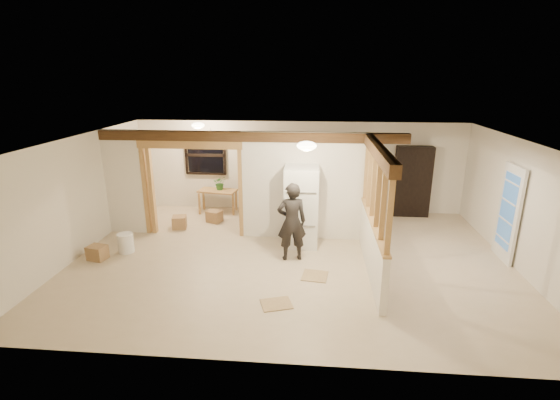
# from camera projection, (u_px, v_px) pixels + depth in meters

# --- Properties ---
(floor) EXTENTS (9.00, 6.50, 0.01)m
(floor) POSITION_uv_depth(u_px,v_px,m) (291.00, 259.00, 8.54)
(floor) COLOR #C7B294
(floor) RESTS_ON ground
(ceiling) EXTENTS (9.00, 6.50, 0.01)m
(ceiling) POSITION_uv_depth(u_px,v_px,m) (292.00, 140.00, 7.79)
(ceiling) COLOR white
(wall_back) EXTENTS (9.00, 0.01, 2.50)m
(wall_back) POSITION_uv_depth(u_px,v_px,m) (298.00, 167.00, 11.26)
(wall_back) COLOR beige
(wall_back) RESTS_ON floor
(wall_front) EXTENTS (9.00, 0.01, 2.50)m
(wall_front) POSITION_uv_depth(u_px,v_px,m) (276.00, 280.00, 5.07)
(wall_front) COLOR beige
(wall_front) RESTS_ON floor
(wall_left) EXTENTS (0.01, 6.50, 2.50)m
(wall_left) POSITION_uv_depth(u_px,v_px,m) (78.00, 196.00, 8.54)
(wall_left) COLOR beige
(wall_left) RESTS_ON floor
(wall_right) EXTENTS (0.01, 6.50, 2.50)m
(wall_right) POSITION_uv_depth(u_px,v_px,m) (524.00, 208.00, 7.79)
(wall_right) COLOR beige
(wall_right) RESTS_ON floor
(partition_left_stub) EXTENTS (0.90, 0.12, 2.50)m
(partition_left_stub) POSITION_uv_depth(u_px,v_px,m) (125.00, 182.00, 9.64)
(partition_left_stub) COLOR white
(partition_left_stub) RESTS_ON floor
(partition_center) EXTENTS (2.80, 0.12, 2.50)m
(partition_center) POSITION_uv_depth(u_px,v_px,m) (303.00, 187.00, 9.29)
(partition_center) COLOR white
(partition_center) RESTS_ON floor
(doorway_frame) EXTENTS (2.46, 0.14, 2.20)m
(doorway_frame) POSITION_uv_depth(u_px,v_px,m) (193.00, 190.00, 9.55)
(doorway_frame) COLOR #B4884C
(doorway_frame) RESTS_ON floor
(header_beam_back) EXTENTS (7.00, 0.18, 0.22)m
(header_beam_back) POSITION_uv_depth(u_px,v_px,m) (250.00, 137.00, 9.05)
(header_beam_back) COLOR #4C311A
(header_beam_back) RESTS_ON ceiling
(header_beam_right) EXTENTS (0.18, 3.30, 0.22)m
(header_beam_right) POSITION_uv_depth(u_px,v_px,m) (379.00, 151.00, 7.32)
(header_beam_right) COLOR #4C311A
(header_beam_right) RESTS_ON ceiling
(pony_wall) EXTENTS (0.12, 3.20, 1.00)m
(pony_wall) POSITION_uv_depth(u_px,v_px,m) (372.00, 247.00, 7.88)
(pony_wall) COLOR white
(pony_wall) RESTS_ON floor
(stud_partition) EXTENTS (0.14, 3.20, 1.32)m
(stud_partition) POSITION_uv_depth(u_px,v_px,m) (376.00, 190.00, 7.53)
(stud_partition) COLOR #B4884C
(stud_partition) RESTS_ON pony_wall
(window_back) EXTENTS (1.12, 0.10, 1.10)m
(window_back) POSITION_uv_depth(u_px,v_px,m) (205.00, 155.00, 11.30)
(window_back) COLOR black
(window_back) RESTS_ON wall_back
(french_door) EXTENTS (0.12, 0.86, 2.00)m
(french_door) POSITION_uv_depth(u_px,v_px,m) (508.00, 213.00, 8.25)
(french_door) COLOR white
(french_door) RESTS_ON floor
(ceiling_dome_main) EXTENTS (0.36, 0.36, 0.16)m
(ceiling_dome_main) POSITION_uv_depth(u_px,v_px,m) (307.00, 146.00, 7.30)
(ceiling_dome_main) COLOR #FFEABF
(ceiling_dome_main) RESTS_ON ceiling
(ceiling_dome_util) EXTENTS (0.32, 0.32, 0.14)m
(ceiling_dome_util) POSITION_uv_depth(u_px,v_px,m) (198.00, 125.00, 10.19)
(ceiling_dome_util) COLOR #FFEABF
(ceiling_dome_util) RESTS_ON ceiling
(hanging_bulb) EXTENTS (0.07, 0.07, 0.07)m
(hanging_bulb) POSITION_uv_depth(u_px,v_px,m) (211.00, 142.00, 9.57)
(hanging_bulb) COLOR #FFD88C
(hanging_bulb) RESTS_ON ceiling
(refrigerator) EXTENTS (0.74, 0.72, 1.81)m
(refrigerator) POSITION_uv_depth(u_px,v_px,m) (301.00, 207.00, 8.99)
(refrigerator) COLOR silver
(refrigerator) RESTS_ON floor
(woman) EXTENTS (0.67, 0.51, 1.65)m
(woman) POSITION_uv_depth(u_px,v_px,m) (292.00, 222.00, 8.29)
(woman) COLOR black
(woman) RESTS_ON floor
(work_table) EXTENTS (1.09, 0.67, 0.65)m
(work_table) POSITION_uv_depth(u_px,v_px,m) (218.00, 201.00, 11.31)
(work_table) COLOR #B4884C
(work_table) RESTS_ON floor
(potted_plant) EXTENTS (0.42, 0.39, 0.39)m
(potted_plant) POSITION_uv_depth(u_px,v_px,m) (220.00, 183.00, 11.19)
(potted_plant) COLOR #32792B
(potted_plant) RESTS_ON work_table
(shop_vac) EXTENTS (0.45, 0.45, 0.56)m
(shop_vac) POSITION_uv_depth(u_px,v_px,m) (130.00, 216.00, 10.29)
(shop_vac) COLOR #B62610
(shop_vac) RESTS_ON floor
(bookshelf) EXTENTS (0.95, 0.32, 1.91)m
(bookshelf) POSITION_uv_depth(u_px,v_px,m) (412.00, 182.00, 10.87)
(bookshelf) COLOR black
(bookshelf) RESTS_ON floor
(bucket) EXTENTS (0.41, 0.41, 0.42)m
(bucket) POSITION_uv_depth(u_px,v_px,m) (126.00, 243.00, 8.79)
(bucket) COLOR silver
(bucket) RESTS_ON floor
(box_util_a) EXTENTS (0.45, 0.42, 0.31)m
(box_util_a) POSITION_uv_depth(u_px,v_px,m) (214.00, 216.00, 10.61)
(box_util_a) COLOR olive
(box_util_a) RESTS_ON floor
(box_util_b) EXTENTS (0.40, 0.40, 0.31)m
(box_util_b) POSITION_uv_depth(u_px,v_px,m) (179.00, 222.00, 10.17)
(box_util_b) COLOR olive
(box_util_b) RESTS_ON floor
(box_front) EXTENTS (0.42, 0.37, 0.30)m
(box_front) POSITION_uv_depth(u_px,v_px,m) (97.00, 253.00, 8.47)
(box_front) COLOR olive
(box_front) RESTS_ON floor
(floor_panel_near) EXTENTS (0.54, 0.54, 0.02)m
(floor_panel_near) POSITION_uv_depth(u_px,v_px,m) (315.00, 276.00, 7.79)
(floor_panel_near) COLOR tan
(floor_panel_near) RESTS_ON floor
(floor_panel_far) EXTENTS (0.61, 0.54, 0.02)m
(floor_panel_far) POSITION_uv_depth(u_px,v_px,m) (276.00, 304.00, 6.84)
(floor_panel_far) COLOR tan
(floor_panel_far) RESTS_ON floor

